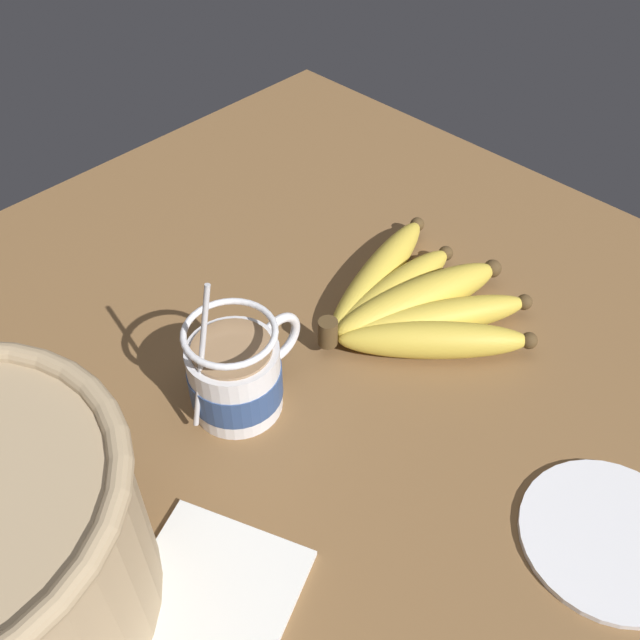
{
  "coord_description": "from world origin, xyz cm",
  "views": [
    {
      "loc": [
        -30.74,
        -31.56,
        56.63
      ],
      "look_at": [
        4.94,
        3.11,
        7.2
      ],
      "focal_mm": 40.0,
      "sensor_mm": 36.0,
      "label": 1
    }
  ],
  "objects": [
    {
      "name": "table",
      "position": [
        0.0,
        0.0,
        1.4
      ],
      "size": [
        98.05,
        98.05,
        2.8
      ],
      "color": "brown",
      "rests_on": "ground"
    },
    {
      "name": "napkin",
      "position": [
        -21.95,
        -9.94,
        3.1
      ],
      "size": [
        21.3,
        18.37,
        0.6
      ],
      "color": "white",
      "rests_on": "table"
    },
    {
      "name": "banana_bunch",
      "position": [
        15.22,
        -0.49,
        4.8
      ],
      "size": [
        23.1,
        23.31,
        4.49
      ],
      "color": "#4C381E",
      "rests_on": "table"
    },
    {
      "name": "small_plate",
      "position": [
        6.32,
        -28.56,
        3.1
      ],
      "size": [
        14.73,
        14.73,
        0.6
      ],
      "color": "white",
      "rests_on": "table"
    },
    {
      "name": "coffee_mug",
      "position": [
        -5.35,
        3.88,
        6.92
      ],
      "size": [
        13.21,
        8.73,
        16.36
      ],
      "color": "silver",
      "rests_on": "table"
    }
  ]
}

